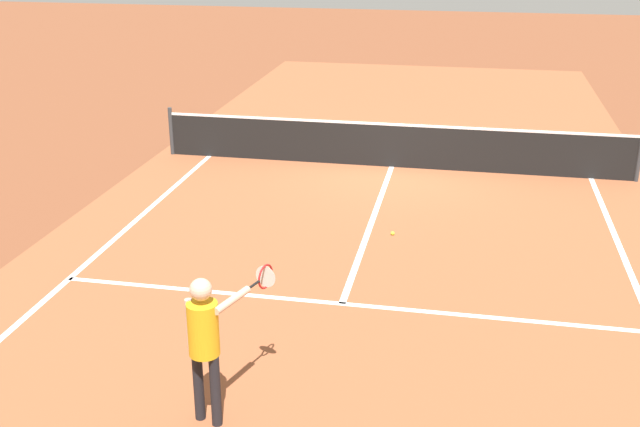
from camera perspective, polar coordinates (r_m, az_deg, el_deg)
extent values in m
plane|color=brown|center=(16.62, 5.34, 3.47)|extent=(60.00, 60.00, 0.00)
cube|color=#9E5433|center=(16.62, 5.34, 3.47)|extent=(10.62, 24.40, 0.00)
cube|color=white|center=(12.39, -17.11, -3.73)|extent=(0.10, 11.89, 0.01)
cube|color=white|center=(10.74, 1.64, -6.70)|extent=(8.22, 0.10, 0.01)
cube|color=white|center=(13.62, 3.89, -0.51)|extent=(0.10, 6.40, 0.01)
cylinder|color=#33383D|center=(17.64, -10.98, 6.02)|extent=(0.09, 0.09, 1.07)
cylinder|color=#33383D|center=(16.75, 22.63, 3.96)|extent=(0.09, 0.09, 1.07)
cube|color=black|center=(16.49, 5.39, 4.97)|extent=(9.96, 0.02, 0.91)
cube|color=white|center=(16.36, 5.45, 6.59)|extent=(9.96, 0.03, 0.05)
cylinder|color=black|center=(8.38, -9.00, -12.46)|extent=(0.11, 0.11, 0.83)
cylinder|color=black|center=(8.27, -7.76, -12.91)|extent=(0.11, 0.11, 0.83)
cylinder|color=gold|center=(7.96, -8.66, -8.46)|extent=(0.32, 0.32, 0.58)
sphere|color=beige|center=(7.75, -8.84, -5.59)|extent=(0.23, 0.23, 0.23)
cylinder|color=beige|center=(8.05, -9.64, -8.09)|extent=(0.08, 0.08, 0.56)
cylinder|color=beige|center=(7.95, -6.54, -6.40)|extent=(0.25, 0.56, 0.08)
cylinder|color=black|center=(8.23, -4.97, -5.32)|extent=(0.09, 0.22, 0.03)
torus|color=red|center=(8.41, -4.06, -4.69)|extent=(0.11, 0.28, 0.28)
cylinder|color=silver|center=(8.41, -4.06, -4.69)|extent=(0.24, 0.08, 0.25)
sphere|color=#CCE033|center=(13.02, 5.41, -1.47)|extent=(0.07, 0.07, 0.07)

